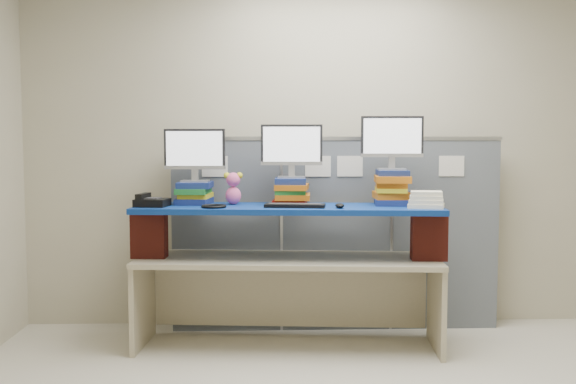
{
  "coord_description": "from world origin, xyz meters",
  "views": [
    {
      "loc": [
        -0.57,
        -3.22,
        1.48
      ],
      "look_at": [
        -0.4,
        1.34,
        1.13
      ],
      "focal_mm": 40.0,
      "sensor_mm": 36.0,
      "label": 1
    }
  ],
  "objects_px": {
    "keyboard": "(295,205)",
    "desk_phone": "(151,202)",
    "monitor_left": "(195,152)",
    "monitor_center": "(292,148)",
    "monitor_right": "(392,139)",
    "blue_board": "(288,209)",
    "desk": "(288,276)"
  },
  "relations": [
    {
      "from": "monitor_center",
      "to": "desk",
      "type": "bearing_deg",
      "value": -100.18
    },
    {
      "from": "monitor_left",
      "to": "desk_phone",
      "type": "relative_size",
      "value": 1.81
    },
    {
      "from": "monitor_center",
      "to": "desk_phone",
      "type": "distance_m",
      "value": 1.08
    },
    {
      "from": "keyboard",
      "to": "desk_phone",
      "type": "distance_m",
      "value": 1.02
    },
    {
      "from": "monitor_right",
      "to": "keyboard",
      "type": "bearing_deg",
      "value": -162.74
    },
    {
      "from": "monitor_left",
      "to": "keyboard",
      "type": "height_order",
      "value": "monitor_left"
    },
    {
      "from": "desk",
      "to": "monitor_center",
      "type": "height_order",
      "value": "monitor_center"
    },
    {
      "from": "monitor_left",
      "to": "monitor_right",
      "type": "relative_size",
      "value": 1.0
    },
    {
      "from": "desk",
      "to": "keyboard",
      "type": "distance_m",
      "value": 0.53
    },
    {
      "from": "monitor_right",
      "to": "keyboard",
      "type": "distance_m",
      "value": 0.86
    },
    {
      "from": "blue_board",
      "to": "monitor_left",
      "type": "xyz_separation_m",
      "value": [
        -0.68,
        0.18,
        0.4
      ]
    },
    {
      "from": "monitor_left",
      "to": "desk_phone",
      "type": "height_order",
      "value": "monitor_left"
    },
    {
      "from": "keyboard",
      "to": "monitor_left",
      "type": "bearing_deg",
      "value": 167.64
    },
    {
      "from": "desk",
      "to": "monitor_left",
      "type": "height_order",
      "value": "monitor_left"
    },
    {
      "from": "monitor_center",
      "to": "monitor_right",
      "type": "bearing_deg",
      "value": -0.0
    },
    {
      "from": "blue_board",
      "to": "desk_phone",
      "type": "distance_m",
      "value": 0.97
    },
    {
      "from": "monitor_center",
      "to": "monitor_right",
      "type": "distance_m",
      "value": 0.73
    },
    {
      "from": "desk",
      "to": "monitor_right",
      "type": "height_order",
      "value": "monitor_right"
    },
    {
      "from": "blue_board",
      "to": "desk_phone",
      "type": "xyz_separation_m",
      "value": [
        -0.97,
        -0.0,
        0.05
      ]
    },
    {
      "from": "monitor_right",
      "to": "desk_phone",
      "type": "relative_size",
      "value": 1.81
    },
    {
      "from": "blue_board",
      "to": "desk_phone",
      "type": "height_order",
      "value": "desk_phone"
    },
    {
      "from": "blue_board",
      "to": "monitor_center",
      "type": "bearing_deg",
      "value": 79.82
    },
    {
      "from": "blue_board",
      "to": "monitor_right",
      "type": "height_order",
      "value": "monitor_right"
    },
    {
      "from": "monitor_left",
      "to": "blue_board",
      "type": "bearing_deg",
      "value": -9.71
    },
    {
      "from": "monitor_center",
      "to": "desk_phone",
      "type": "height_order",
      "value": "monitor_center"
    },
    {
      "from": "desk",
      "to": "keyboard",
      "type": "bearing_deg",
      "value": -61.19
    },
    {
      "from": "monitor_center",
      "to": "monitor_right",
      "type": "height_order",
      "value": "monitor_right"
    },
    {
      "from": "monitor_left",
      "to": "monitor_right",
      "type": "height_order",
      "value": "monitor_right"
    },
    {
      "from": "keyboard",
      "to": "monitor_right",
      "type": "bearing_deg",
      "value": 21.03
    },
    {
      "from": "monitor_right",
      "to": "keyboard",
      "type": "xyz_separation_m",
      "value": [
        -0.71,
        -0.16,
        -0.46
      ]
    },
    {
      "from": "blue_board",
      "to": "monitor_right",
      "type": "xyz_separation_m",
      "value": [
        0.75,
        0.06,
        0.49
      ]
    },
    {
      "from": "monitor_left",
      "to": "monitor_center",
      "type": "distance_m",
      "value": 0.71
    }
  ]
}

